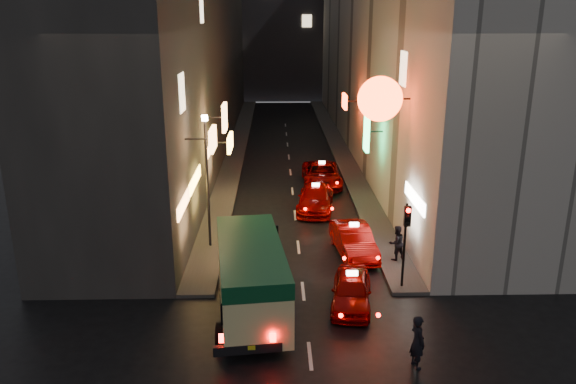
{
  "coord_description": "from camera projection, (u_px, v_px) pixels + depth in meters",
  "views": [
    {
      "loc": [
        -1.1,
        -11.79,
        10.56
      ],
      "look_at": [
        -0.5,
        13.0,
        2.78
      ],
      "focal_mm": 35.0,
      "sensor_mm": 36.0,
      "label": 1
    }
  ],
  "objects": [
    {
      "name": "taxi_third",
      "position": [
        316.0,
        196.0,
        31.86
      ],
      "size": [
        2.73,
        5.3,
        1.78
      ],
      "color": "#890300",
      "rests_on": "ground"
    },
    {
      "name": "taxi_near",
      "position": [
        352.0,
        288.0,
        21.24
      ],
      "size": [
        2.58,
        4.82,
        1.63
      ],
      "color": "#890300",
      "rests_on": "ground"
    },
    {
      "name": "sidewalk_left",
      "position": [
        237.0,
        148.0,
        46.74
      ],
      "size": [
        1.5,
        52.0,
        0.15
      ],
      "primitive_type": "cube",
      "color": "#484642",
      "rests_on": "ground"
    },
    {
      "name": "building_far",
      "position": [
        282.0,
        13.0,
        74.09
      ],
      "size": [
        30.0,
        10.0,
        22.0
      ],
      "primitive_type": "cube",
      "color": "#2D2E32",
      "rests_on": "ground"
    },
    {
      "name": "sidewalk_right",
      "position": [
        339.0,
        147.0,
        46.94
      ],
      "size": [
        1.5,
        52.0,
        0.15
      ],
      "primitive_type": "cube",
      "color": "#484642",
      "rests_on": "ground"
    },
    {
      "name": "taxi_far",
      "position": [
        322.0,
        173.0,
        36.44
      ],
      "size": [
        2.18,
        5.3,
        1.85
      ],
      "color": "#890300",
      "rests_on": "ground"
    },
    {
      "name": "minibus",
      "position": [
        251.0,
        271.0,
        20.31
      ],
      "size": [
        2.98,
        6.64,
        2.76
      ],
      "color": "#F2E997",
      "rests_on": "ground"
    },
    {
      "name": "taxi_second",
      "position": [
        354.0,
        238.0,
        25.81
      ],
      "size": [
        2.64,
        5.27,
        1.78
      ],
      "color": "#890300",
      "rests_on": "ground"
    },
    {
      "name": "pedestrian_crossing",
      "position": [
        418.0,
        338.0,
        17.41
      ],
      "size": [
        0.61,
        0.76,
        2.01
      ],
      "primitive_type": "imported",
      "rotation": [
        0.0,
        0.0,
        1.87
      ],
      "color": "black",
      "rests_on": "ground"
    },
    {
      "name": "building_left",
      "position": [
        186.0,
        37.0,
        43.98
      ],
      "size": [
        7.53,
        52.0,
        18.0
      ],
      "color": "#383533",
      "rests_on": "ground"
    },
    {
      "name": "lamp_post",
      "position": [
        207.0,
        173.0,
        25.62
      ],
      "size": [
        0.28,
        0.28,
        6.22
      ],
      "color": "black",
      "rests_on": "sidewalk_left"
    },
    {
      "name": "building_right",
      "position": [
        389.0,
        37.0,
        44.35
      ],
      "size": [
        8.37,
        52.0,
        18.0
      ],
      "color": "#B9B3AA",
      "rests_on": "ground"
    },
    {
      "name": "traffic_light",
      "position": [
        406.0,
        228.0,
        21.8
      ],
      "size": [
        0.26,
        0.43,
        3.5
      ],
      "color": "black",
      "rests_on": "sidewalk_right"
    },
    {
      "name": "pedestrian_sidewalk",
      "position": [
        397.0,
        241.0,
        24.87
      ],
      "size": [
        0.79,
        0.66,
        1.81
      ],
      "primitive_type": "imported",
      "rotation": [
        0.0,
        0.0,
        3.55
      ],
      "color": "black",
      "rests_on": "sidewalk_right"
    }
  ]
}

